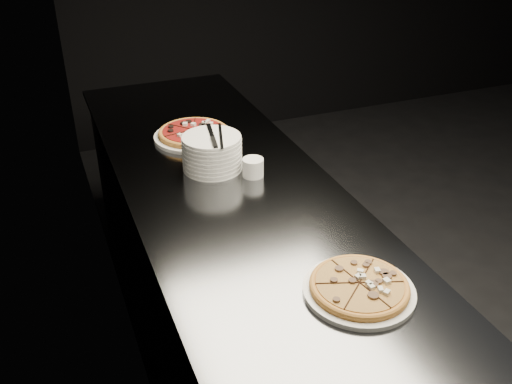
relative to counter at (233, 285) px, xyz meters
name	(u,v)px	position (x,y,z in m)	size (l,w,h in m)	color
wall_left	(110,67)	(-0.37, 0.00, 0.94)	(0.02, 5.00, 2.80)	black
counter	(233,285)	(0.00, 0.00, 0.00)	(0.74, 2.44, 0.92)	#57595E
pizza_mushroom	(359,287)	(0.12, -0.69, 0.48)	(0.34, 0.34, 0.04)	white
pizza_tomato	(194,134)	(-0.01, 0.45, 0.48)	(0.34, 0.34, 0.04)	white
plate_stack	(212,153)	(-0.02, 0.15, 0.53)	(0.22, 0.22, 0.13)	white
cutlery	(215,137)	(-0.01, 0.13, 0.59)	(0.12, 0.23, 0.01)	silver
ramekin	(253,167)	(0.10, 0.04, 0.50)	(0.08, 0.08, 0.07)	white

